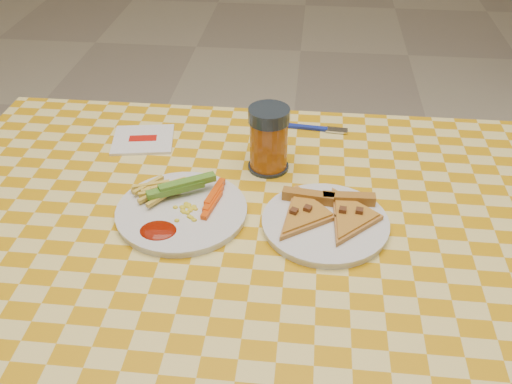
% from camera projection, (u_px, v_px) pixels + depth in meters
% --- Properties ---
extents(table, '(1.28, 0.88, 0.76)m').
position_uv_depth(table, '(259.00, 258.00, 1.04)').
color(table, silver).
rests_on(table, ground).
extents(plate_left, '(0.24, 0.24, 0.01)m').
position_uv_depth(plate_left, '(182.00, 212.00, 1.02)').
color(plate_left, silver).
rests_on(plate_left, table).
extents(plate_right, '(0.25, 0.25, 0.01)m').
position_uv_depth(plate_right, '(325.00, 224.00, 1.00)').
color(plate_right, silver).
rests_on(plate_right, table).
extents(fries_veggies, '(0.19, 0.18, 0.04)m').
position_uv_depth(fries_veggies, '(178.00, 199.00, 1.03)').
color(fries_veggies, '#F2C94D').
rests_on(fries_veggies, plate_left).
extents(pizza_slices, '(0.21, 0.19, 0.02)m').
position_uv_depth(pizza_slices, '(327.00, 213.00, 1.00)').
color(pizza_slices, '#BA7639').
rests_on(pizza_slices, plate_right).
extents(drink_glass, '(0.08, 0.08, 0.13)m').
position_uv_depth(drink_glass, '(269.00, 140.00, 1.11)').
color(drink_glass, black).
rests_on(drink_glass, table).
extents(napkin, '(0.15, 0.14, 0.01)m').
position_uv_depth(napkin, '(143.00, 140.00, 1.24)').
color(napkin, silver).
rests_on(napkin, table).
extents(fork, '(0.15, 0.03, 0.01)m').
position_uv_depth(fork, '(315.00, 128.00, 1.27)').
color(fork, navy).
rests_on(fork, table).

